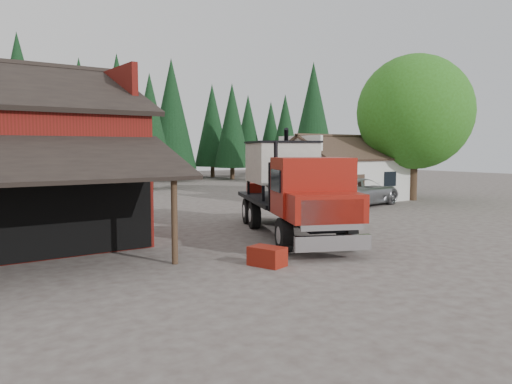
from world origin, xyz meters
TOP-DOWN VIEW (x-y plane):
  - ground at (0.00, 0.00)m, footprint 120.00×120.00m
  - farmhouse at (13.00, 13.00)m, footprint 8.60×6.42m
  - deciduous_tree at (17.01, 9.97)m, footprint 8.00×8.00m
  - conifer_backdrop at (0.00, 42.00)m, footprint 76.00×16.00m
  - near_pine_b at (6.00, 30.00)m, footprint 3.96×3.96m
  - near_pine_c at (22.00, 26.00)m, footprint 4.84×4.84m
  - near_pine_d at (-4.00, 34.00)m, footprint 5.28×5.28m
  - feed_truck at (0.80, 4.03)m, footprint 6.70×10.46m
  - silver_car at (11.46, 10.00)m, footprint 6.85×4.03m
  - equip_box at (-3.38, 0.17)m, footprint 1.00×1.26m

SIDE VIEW (x-z plane):
  - ground at x=0.00m, z-range 0.00..0.00m
  - conifer_backdrop at x=0.00m, z-range -8.00..8.00m
  - equip_box at x=-3.38m, z-range 0.00..0.60m
  - silver_car at x=11.46m, z-range 0.00..1.79m
  - farmhouse at x=13.00m, z-range -0.66..3.99m
  - feed_truck at x=0.80m, z-range -0.15..4.48m
  - near_pine_b at x=6.00m, z-range 0.69..11.09m
  - deciduous_tree at x=17.01m, z-range 0.81..11.01m
  - near_pine_c at x=22.00m, z-range 0.69..13.09m
  - near_pine_d at x=-4.00m, z-range 0.69..14.09m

